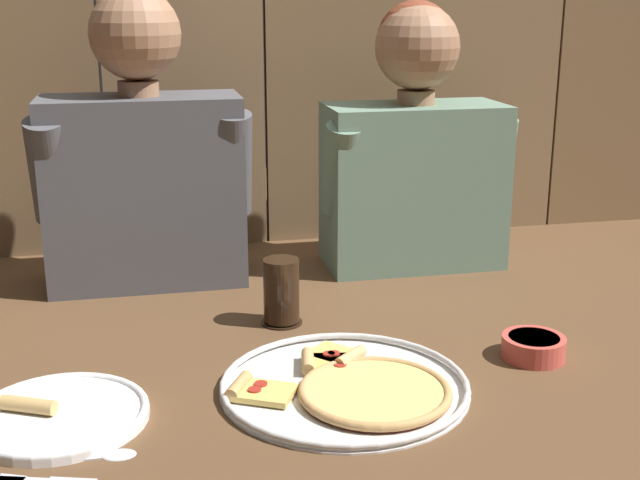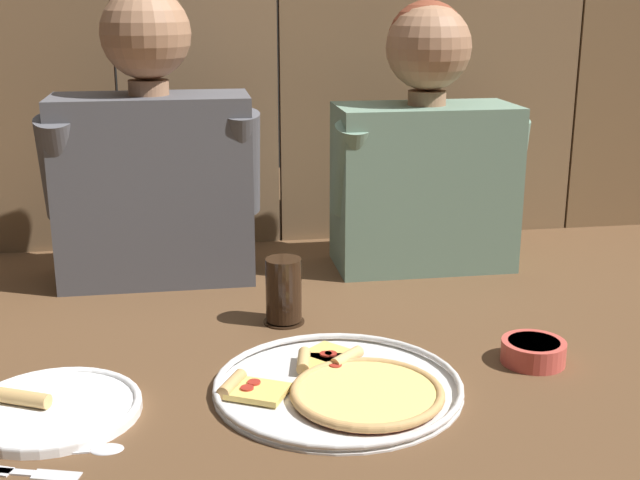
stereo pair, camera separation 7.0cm
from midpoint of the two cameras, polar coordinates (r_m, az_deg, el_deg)
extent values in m
plane|color=brown|center=(1.38, -0.51, -8.37)|extent=(3.20, 3.20, 0.00)
cylinder|color=silver|center=(1.29, 0.11, -10.06)|extent=(0.38, 0.38, 0.01)
torus|color=silver|center=(1.28, 0.11, -9.74)|extent=(0.38, 0.38, 0.01)
cylinder|color=#B23823|center=(1.26, 2.15, -10.47)|extent=(0.22, 0.22, 0.00)
cylinder|color=#F4D170|center=(1.26, 2.15, -10.26)|extent=(0.21, 0.21, 0.01)
torus|color=tan|center=(1.26, 2.15, -10.26)|extent=(0.23, 0.23, 0.01)
cube|color=#EFC660|center=(1.26, -5.34, -10.32)|extent=(0.11, 0.10, 0.01)
cylinder|color=tan|center=(1.27, -7.13, -9.85)|extent=(0.05, 0.07, 0.02)
cylinder|color=#A3281E|center=(1.26, -6.08, -10.11)|extent=(0.02, 0.02, 0.00)
cylinder|color=#A3281E|center=(1.28, -5.64, -9.73)|extent=(0.02, 0.02, 0.00)
cube|color=#EFC660|center=(1.38, -0.68, -7.84)|extent=(0.10, 0.10, 0.01)
cylinder|color=tan|center=(1.36, 0.61, -8.00)|extent=(0.06, 0.06, 0.02)
cylinder|color=#A3281E|center=(1.37, -0.42, -7.68)|extent=(0.02, 0.02, 0.00)
cylinder|color=#A3281E|center=(1.37, -0.90, -7.69)|extent=(0.02, 0.02, 0.00)
cube|color=#EABC56|center=(1.35, -0.56, -8.45)|extent=(0.09, 0.08, 0.01)
cylinder|color=tan|center=(1.35, -2.34, -8.25)|extent=(0.03, 0.07, 0.02)
cylinder|color=#A3281E|center=(1.33, -0.19, -8.51)|extent=(0.02, 0.02, 0.00)
cylinder|color=white|center=(1.27, -18.84, -11.34)|extent=(0.25, 0.25, 0.01)
torus|color=white|center=(1.26, -18.87, -11.10)|extent=(0.25, 0.25, 0.01)
cylinder|color=tan|center=(1.28, -20.76, -10.49)|extent=(0.08, 0.06, 0.02)
cylinder|color=black|center=(1.54, -3.92, -5.57)|extent=(0.08, 0.08, 0.01)
cylinder|color=black|center=(1.52, -3.97, -3.43)|extent=(0.07, 0.07, 0.12)
cylinder|color=#CC4C42|center=(1.42, 12.96, -7.14)|extent=(0.10, 0.10, 0.04)
cylinder|color=#B23823|center=(1.42, 12.98, -6.80)|extent=(0.08, 0.08, 0.02)
cube|color=silver|center=(1.15, -22.05, -14.87)|extent=(0.04, 0.03, 0.01)
cube|color=silver|center=(1.15, -22.06, -14.86)|extent=(0.09, 0.04, 0.01)
cube|color=silver|center=(1.17, -18.73, -13.99)|extent=(0.10, 0.01, 0.01)
ellipsoid|color=silver|center=(1.16, -15.24, -13.79)|extent=(0.04, 0.03, 0.01)
cube|color=#4C4C51|center=(1.75, -12.98, 3.25)|extent=(0.39, 0.18, 0.38)
cylinder|color=#9E7051|center=(1.71, -13.43, 10.01)|extent=(0.08, 0.08, 0.03)
sphere|color=#9E7051|center=(1.71, -13.66, 13.47)|extent=(0.18, 0.18, 0.18)
sphere|color=brown|center=(1.72, -13.68, 13.93)|extent=(0.16, 0.16, 0.16)
cylinder|color=#4C4C51|center=(1.71, -19.07, 4.46)|extent=(0.08, 0.14, 0.22)
cylinder|color=#4C4C51|center=(1.70, -7.13, 5.19)|extent=(0.08, 0.12, 0.22)
cube|color=slate|center=(1.83, 5.27, 3.69)|extent=(0.38, 0.19, 0.35)
cylinder|color=#9E7051|center=(1.80, 5.43, 9.65)|extent=(0.08, 0.08, 0.03)
sphere|color=#9E7051|center=(1.79, 5.52, 12.95)|extent=(0.18, 0.18, 0.18)
sphere|color=brown|center=(1.80, 5.40, 13.40)|extent=(0.16, 0.16, 0.16)
cylinder|color=slate|center=(1.74, 0.32, 4.87)|extent=(0.08, 0.13, 0.21)
cylinder|color=slate|center=(1.84, 10.77, 5.23)|extent=(0.08, 0.11, 0.20)
camera|label=1|loc=(0.03, -91.42, -0.42)|focal=47.00mm
camera|label=2|loc=(0.03, 88.58, 0.42)|focal=47.00mm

